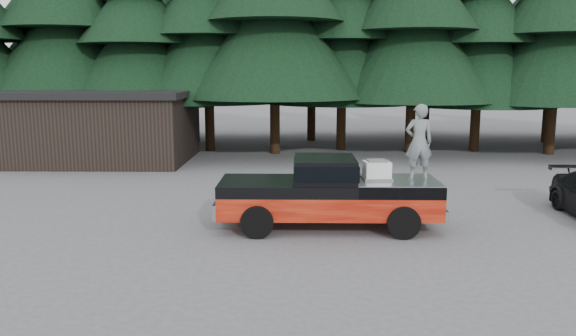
{
  "coord_description": "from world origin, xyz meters",
  "views": [
    {
      "loc": [
        0.14,
        -14.1,
        4.19
      ],
      "look_at": [
        -0.09,
        0.0,
        1.74
      ],
      "focal_mm": 35.0,
      "sensor_mm": 36.0,
      "label": 1
    }
  ],
  "objects_px": {
    "air_compressor": "(377,171)",
    "pickup_truck": "(328,204)",
    "utility_building": "(102,125)",
    "man_on_bed": "(419,142)"
  },
  "relations": [
    {
      "from": "air_compressor",
      "to": "utility_building",
      "type": "bearing_deg",
      "value": 129.34
    },
    {
      "from": "air_compressor",
      "to": "pickup_truck",
      "type": "bearing_deg",
      "value": 175.64
    },
    {
      "from": "man_on_bed",
      "to": "utility_building",
      "type": "xyz_separation_m",
      "value": [
        -12.37,
        11.28,
        -0.67
      ]
    },
    {
      "from": "air_compressor",
      "to": "utility_building",
      "type": "height_order",
      "value": "utility_building"
    },
    {
      "from": "air_compressor",
      "to": "utility_building",
      "type": "xyz_separation_m",
      "value": [
        -11.27,
        11.35,
        0.1
      ]
    },
    {
      "from": "pickup_truck",
      "to": "air_compressor",
      "type": "bearing_deg",
      "value": 1.09
    },
    {
      "from": "man_on_bed",
      "to": "pickup_truck",
      "type": "bearing_deg",
      "value": -1.53
    },
    {
      "from": "pickup_truck",
      "to": "air_compressor",
      "type": "height_order",
      "value": "air_compressor"
    },
    {
      "from": "pickup_truck",
      "to": "utility_building",
      "type": "height_order",
      "value": "utility_building"
    },
    {
      "from": "pickup_truck",
      "to": "utility_building",
      "type": "distance_m",
      "value": 15.17
    }
  ]
}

